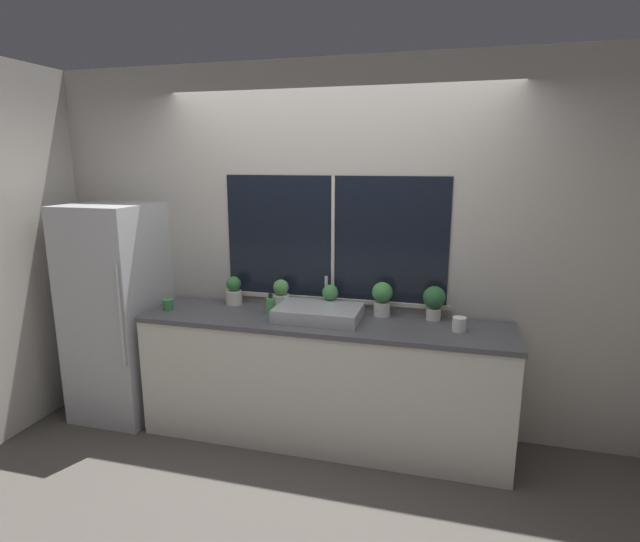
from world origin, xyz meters
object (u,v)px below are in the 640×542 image
object	(u,v)px
potted_plant_right	(382,297)
potted_plant_left	(281,294)
mug_white	(459,324)
mug_green	(168,305)
potted_plant_far_right	(434,300)
potted_plant_center	(330,298)
potted_plant_far_left	(234,291)
refrigerator	(118,311)
sink	(319,313)
soap_bottle	(271,305)

from	to	relation	value
potted_plant_right	potted_plant_left	bearing A→B (deg)	180.00
mug_white	mug_green	world-z (taller)	mug_white
potted_plant_left	potted_plant_far_right	xyz separation A→B (m)	(1.12, 0.00, 0.04)
mug_green	potted_plant_far_right	bearing A→B (deg)	7.94
potted_plant_center	mug_white	world-z (taller)	potted_plant_center
potted_plant_far_left	potted_plant_left	bearing A→B (deg)	-0.00
potted_plant_far_right	mug_green	xyz separation A→B (m)	(-1.92, -0.27, -0.10)
mug_white	refrigerator	bearing A→B (deg)	-179.98
sink	potted_plant_far_left	distance (m)	0.76
potted_plant_far_left	potted_plant_left	world-z (taller)	same
refrigerator	potted_plant_right	size ratio (longest dim) A/B	6.81
potted_plant_left	potted_plant_right	bearing A→B (deg)	-0.00
refrigerator	mug_green	bearing A→B (deg)	-7.40
soap_bottle	mug_green	size ratio (longest dim) A/B	1.92
potted_plant_far_left	potted_plant_center	distance (m)	0.77
refrigerator	potted_plant_far_left	xyz separation A→B (m)	(0.90, 0.21, 0.17)
potted_plant_right	mug_white	distance (m)	0.58
sink	potted_plant_left	size ratio (longest dim) A/B	2.70
potted_plant_center	mug_white	distance (m)	0.94
potted_plant_center	mug_green	world-z (taller)	potted_plant_center
potted_plant_far_left	potted_plant_center	world-z (taller)	potted_plant_far_left
refrigerator	sink	bearing A→B (deg)	0.50
potted_plant_far_left	potted_plant_right	size ratio (longest dim) A/B	0.89
potted_plant_far_right	potted_plant_left	bearing A→B (deg)	-180.00
refrigerator	potted_plant_left	size ratio (longest dim) A/B	7.69
potted_plant_right	mug_green	world-z (taller)	potted_plant_right
potted_plant_left	potted_plant_far_right	bearing A→B (deg)	0.00
potted_plant_center	sink	bearing A→B (deg)	-100.97
refrigerator	potted_plant_center	world-z (taller)	refrigerator
potted_plant_center	potted_plant_far_right	bearing A→B (deg)	0.00
potted_plant_far_right	mug_white	size ratio (longest dim) A/B	2.57
soap_bottle	potted_plant_far_right	bearing A→B (deg)	8.42
sink	potted_plant_left	world-z (taller)	sink
sink	mug_white	world-z (taller)	sink
sink	soap_bottle	xyz separation A→B (m)	(-0.36, 0.02, 0.02)
mug_white	potted_plant_far_right	bearing A→B (deg)	130.16
potted_plant_left	soap_bottle	distance (m)	0.18
mug_green	potted_plant_left	bearing A→B (deg)	18.56
potted_plant_far_left	potted_plant_center	bearing A→B (deg)	-0.00
refrigerator	potted_plant_far_right	world-z (taller)	refrigerator
sink	soap_bottle	size ratio (longest dim) A/B	3.85
mug_white	mug_green	xyz separation A→B (m)	(-2.10, -0.06, -0.01)
potted_plant_center	soap_bottle	distance (m)	0.44
potted_plant_far_left	soap_bottle	distance (m)	0.40
sink	potted_plant_center	xyz separation A→B (m)	(0.04, 0.19, 0.06)
potted_plant_center	mug_green	size ratio (longest dim) A/B	2.55
potted_plant_far_left	sink	bearing A→B (deg)	-14.65
potted_plant_far_right	mug_white	distance (m)	0.28
refrigerator	potted_plant_right	distance (m)	2.07
mug_white	mug_green	bearing A→B (deg)	-178.25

